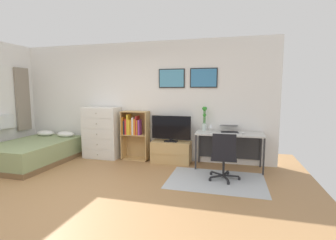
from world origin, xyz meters
name	(u,v)px	position (x,y,z in m)	size (l,w,h in m)	color
ground_plane	(81,200)	(0.00, 0.00, 0.00)	(7.20, 7.20, 0.00)	#A87A4C
wall_back_with_posters	(141,101)	(0.01, 2.43, 1.36)	(6.12, 0.09, 2.70)	white
area_rug	(216,180)	(1.87, 1.30, 0.00)	(1.70, 1.20, 0.01)	#B2B7BC
bed	(34,152)	(-2.12, 1.40, 0.24)	(1.34, 1.93, 0.60)	brown
dresser	(102,133)	(-0.87, 2.15, 0.61)	(0.84, 0.46, 1.21)	white
bookshelf	(134,131)	(-0.07, 2.22, 0.67)	(0.62, 0.30, 1.13)	tan
tv_stand	(171,152)	(0.83, 2.17, 0.24)	(0.86, 0.41, 0.48)	tan
television	(171,129)	(0.83, 2.15, 0.77)	(0.87, 0.16, 0.57)	black
desk	(229,139)	(2.07, 2.16, 0.60)	(1.35, 0.57, 0.74)	silver
office_chair	(224,156)	(1.99, 1.33, 0.46)	(0.56, 0.58, 0.86)	#232326
laptop	(229,129)	(2.06, 2.19, 0.80)	(0.41, 0.44, 0.16)	#B7B7BC
computer_mouse	(243,133)	(2.34, 2.06, 0.76)	(0.06, 0.10, 0.03)	silver
bamboo_vase	(204,117)	(1.54, 2.25, 1.02)	(0.11, 0.09, 0.52)	silver
wine_glass	(211,126)	(1.70, 2.02, 0.87)	(0.07, 0.07, 0.18)	silver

